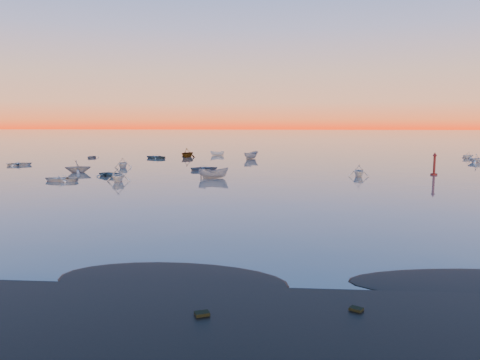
# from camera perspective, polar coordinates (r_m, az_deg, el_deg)

# --- Properties ---
(ground) EXTENTS (600.00, 600.00, 0.00)m
(ground) POSITION_cam_1_polar(r_m,az_deg,el_deg) (124.49, 4.24, 3.58)
(ground) COLOR #615951
(ground) RESTS_ON ground
(mud_lobes) EXTENTS (140.00, 6.00, 0.07)m
(mud_lobes) POSITION_cam_1_polar(r_m,az_deg,el_deg) (24.53, 3.00, -11.41)
(mud_lobes) COLOR black
(mud_lobes) RESTS_ON ground
(moored_fleet) EXTENTS (124.00, 58.00, 1.20)m
(moored_fleet) POSITION_cam_1_polar(r_m,az_deg,el_deg) (77.64, 4.06, 1.40)
(moored_fleet) COLOR silver
(moored_fleet) RESTS_ON ground
(boat_near_left) EXTENTS (3.80, 4.64, 1.08)m
(boat_near_left) POSITION_cam_1_polar(r_m,az_deg,el_deg) (68.75, -15.35, 0.41)
(boat_near_left) COLOR #375769
(boat_near_left) RESTS_ON ground
(boat_near_center) EXTENTS (2.29, 4.35, 1.44)m
(boat_near_center) POSITION_cam_1_polar(r_m,az_deg,el_deg) (64.45, -3.26, 0.22)
(boat_near_center) COLOR slate
(boat_near_center) RESTS_ON ground
(channel_marker) EXTENTS (0.96, 0.96, 3.43)m
(channel_marker) POSITION_cam_1_polar(r_m,az_deg,el_deg) (73.80, 22.61, 1.62)
(channel_marker) COLOR #480F0F
(channel_marker) RESTS_ON ground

